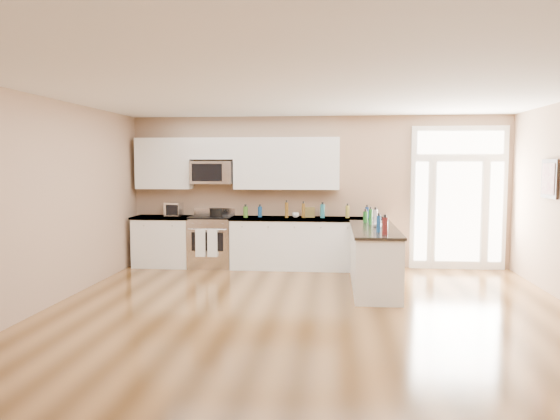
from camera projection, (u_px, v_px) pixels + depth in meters
name	position (u px, v px, depth m)	size (l,w,h in m)	color
ground	(307.00, 330.00, 6.33)	(8.00, 8.00, 0.00)	#573718
room_shell	(307.00, 183.00, 6.18)	(8.00, 8.00, 8.00)	tan
back_cabinet_left	(164.00, 243.00, 10.23)	(1.10, 0.66, 0.94)	white
back_cabinet_right	(308.00, 245.00, 9.97)	(2.85, 0.66, 0.94)	white
peninsula_cabinet	(374.00, 260.00, 8.42)	(0.69, 2.32, 0.94)	white
upper_cabinet_left	(164.00, 163.00, 10.25)	(1.04, 0.33, 0.95)	white
upper_cabinet_right	(287.00, 163.00, 10.02)	(1.94, 0.33, 0.95)	white
upper_cabinet_short	(213.00, 149.00, 10.13)	(0.82, 0.33, 0.40)	white
microwave	(212.00, 172.00, 10.13)	(0.78, 0.41, 0.42)	silver
entry_door	(458.00, 198.00, 9.89)	(1.70, 0.10, 2.60)	white
wall_art_near	(550.00, 179.00, 8.03)	(0.05, 0.58, 0.58)	black
kitchen_range	(211.00, 241.00, 10.14)	(0.78, 0.69, 1.08)	silver
stockpot	(216.00, 212.00, 9.96)	(0.23, 0.23, 0.18)	black
toaster_oven	(174.00, 209.00, 10.21)	(0.30, 0.23, 0.25)	silver
cardboard_box	(309.00, 212.00, 10.02)	(0.22, 0.16, 0.18)	brown
bowl_left	(173.00, 215.00, 10.24)	(0.19, 0.19, 0.05)	white
bowl_peninsula	(378.00, 225.00, 8.46)	(0.17, 0.17, 0.05)	white
cup_counter	(296.00, 215.00, 9.94)	(0.12, 0.12, 0.09)	white
counter_bottles	(330.00, 215.00, 9.24)	(2.39, 2.40, 0.28)	#19591E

